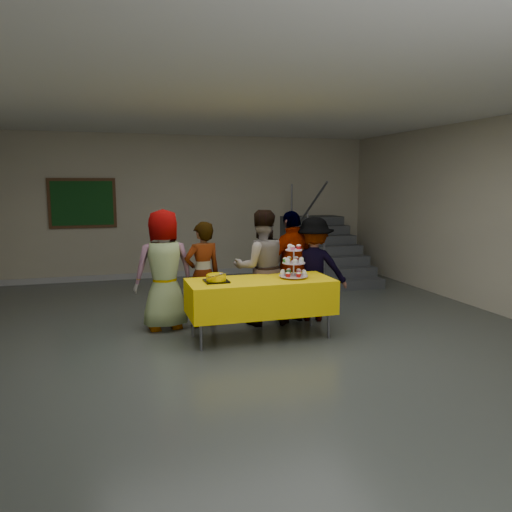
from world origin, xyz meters
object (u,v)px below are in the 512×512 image
Objects in this scene: cupcake_stand at (294,265)px; schoolchild_e at (314,269)px; schoolchild_a at (164,270)px; staircase at (322,254)px; bake_table at (260,296)px; schoolchild_c at (261,267)px; schoolchild_b at (203,274)px; noticeboard at (82,203)px; bear_cake at (216,277)px; schoolchild_d at (293,267)px.

schoolchild_e is (0.55, 0.61, -0.18)m from cupcake_stand.
staircase is at bearing -147.56° from schoolchild_a.
schoolchild_c is (0.21, 0.62, 0.26)m from bake_table.
schoolchild_e is at bearing 30.76° from bake_table.
cupcake_stand is 0.30× the size of schoolchild_b.
bear_cake is at bearing -69.05° from noticeboard.
schoolchild_d is (0.47, 0.00, -0.01)m from schoolchild_c.
schoolchild_b is 4.36m from staircase.
bear_cake is 0.15× the size of staircase.
schoolchild_a is 1.83m from schoolchild_d.
cupcake_stand is 1.03m from bear_cake.
schoolchild_e is at bearing 169.08° from schoolchild_a.
schoolchild_d is 3.64m from staircase.
schoolchild_e is (0.79, -0.03, -0.06)m from schoolchild_c.
schoolchild_e is 5.24m from noticeboard.
noticeboard is at bearing 116.86° from bake_table.
schoolchild_d is 5.02m from noticeboard.
bake_table is at bearing -124.26° from staircase.
schoolchild_d reaches higher than schoolchild_e.
noticeboard is (-2.31, 4.57, 1.04)m from bake_table.
schoolchild_c is (1.35, -0.14, -0.01)m from schoolchild_a.
schoolchild_e is (2.14, -0.17, -0.07)m from schoolchild_a.
schoolchild_a is at bearing -18.08° from schoolchild_b.
bake_table is 4.22× the size of cupcake_stand.
bear_cake is 4.92m from noticeboard.
schoolchild_e is at bearing -116.23° from staircase.
schoolchild_a is (-1.60, 0.77, -0.11)m from cupcake_stand.
noticeboard is (-3.00, 3.95, 0.79)m from schoolchild_d.
schoolchild_c is 3.91m from staircase.
schoolchild_a is at bearing 154.13° from cupcake_stand.
schoolchild_a is at bearing -72.93° from noticeboard.
schoolchild_c reaches higher than schoolchild_e.
noticeboard is (-4.86, 0.84, 1.11)m from staircase.
schoolchild_d is at bearing 25.40° from bear_cake.
schoolchild_d is (1.30, -0.11, 0.07)m from schoolchild_b.
staircase is (3.69, 2.97, -0.34)m from schoolchild_a.
bake_table is 1.24× the size of schoolchild_e.
noticeboard reaches higher than schoolchild_c.
schoolchild_d is 0.32m from schoolchild_e.
staircase is (1.86, 3.11, -0.32)m from schoolchild_d.
schoolchild_a is 0.69× the size of staircase.
schoolchild_c reaches higher than schoolchild_b.
schoolchild_c is 0.79m from schoolchild_e.
schoolchild_a reaches higher than schoolchild_b.
bear_cake is 0.98m from schoolchild_c.
cupcake_stand is 0.34× the size of noticeboard.
schoolchild_d is at bearing 16.50° from schoolchild_e.
staircase is at bearing -93.96° from schoolchild_e.
staircase is (2.54, 3.74, -0.07)m from bake_table.
cupcake_stand is 0.69m from schoolchild_c.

